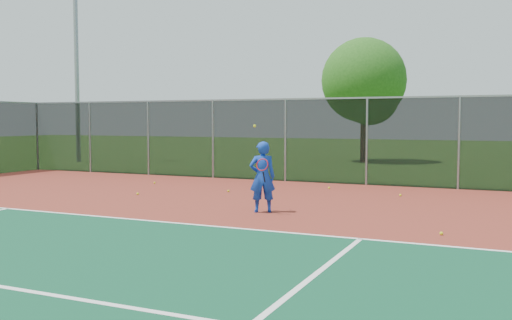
# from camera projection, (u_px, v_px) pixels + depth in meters

# --- Properties ---
(ground) EXTENTS (120.00, 120.00, 0.00)m
(ground) POSITION_uv_depth(u_px,v_px,m) (185.00, 267.00, 8.76)
(ground) COLOR #2F5C1A
(ground) RESTS_ON ground
(court_apron) EXTENTS (30.00, 20.00, 0.02)m
(court_apron) POSITION_uv_depth(u_px,v_px,m) (241.00, 241.00, 10.58)
(court_apron) COLOR maroon
(court_apron) RESTS_ON ground
(fence_back) EXTENTS (30.00, 0.06, 3.03)m
(fence_back) POSITION_uv_depth(u_px,v_px,m) (367.00, 140.00, 19.58)
(fence_back) COLOR black
(fence_back) RESTS_ON court_apron
(tennis_player) EXTENTS (0.75, 0.75, 2.13)m
(tennis_player) POSITION_uv_depth(u_px,v_px,m) (262.00, 177.00, 13.79)
(tennis_player) COLOR #133BB3
(tennis_player) RESTS_ON court_apron
(practice_ball_1) EXTENTS (0.07, 0.07, 0.07)m
(practice_ball_1) POSITION_uv_depth(u_px,v_px,m) (155.00, 183.00, 20.03)
(practice_ball_1) COLOR yellow
(practice_ball_1) RESTS_ON court_apron
(practice_ball_3) EXTENTS (0.07, 0.07, 0.07)m
(practice_ball_3) POSITION_uv_depth(u_px,v_px,m) (228.00, 191.00, 17.72)
(practice_ball_3) COLOR yellow
(practice_ball_3) RESTS_ON court_apron
(practice_ball_5) EXTENTS (0.07, 0.07, 0.07)m
(practice_ball_5) POSITION_uv_depth(u_px,v_px,m) (441.00, 233.00, 11.07)
(practice_ball_5) COLOR yellow
(practice_ball_5) RESTS_ON court_apron
(practice_ball_6) EXTENTS (0.07, 0.07, 0.07)m
(practice_ball_6) POSITION_uv_depth(u_px,v_px,m) (400.00, 195.00, 16.72)
(practice_ball_6) COLOR yellow
(practice_ball_6) RESTS_ON court_apron
(practice_ball_7) EXTENTS (0.07, 0.07, 0.07)m
(practice_ball_7) POSITION_uv_depth(u_px,v_px,m) (329.00, 188.00, 18.54)
(practice_ball_7) COLOR yellow
(practice_ball_7) RESTS_ON court_apron
(practice_ball_8) EXTENTS (0.07, 0.07, 0.07)m
(practice_ball_8) POSITION_uv_depth(u_px,v_px,m) (138.00, 194.00, 17.04)
(practice_ball_8) COLOR yellow
(practice_ball_8) RESTS_ON court_apron
(floodlight_nw) EXTENTS (0.90, 0.40, 11.95)m
(floodlight_nw) POSITION_uv_depth(u_px,v_px,m) (76.00, 36.00, 30.43)
(floodlight_nw) COLOR gray
(floodlight_nw) RESTS_ON ground
(tree_back_left) EXTENTS (4.54, 4.54, 6.67)m
(tree_back_left) POSITION_uv_depth(u_px,v_px,m) (365.00, 84.00, 30.45)
(tree_back_left) COLOR #3D2316
(tree_back_left) RESTS_ON ground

